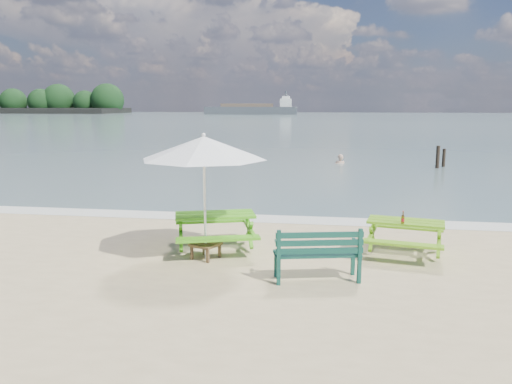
# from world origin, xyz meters

# --- Properties ---
(sea) EXTENTS (300.00, 300.00, 0.00)m
(sea) POSITION_xyz_m (0.00, 85.00, 0.00)
(sea) COLOR slate
(sea) RESTS_ON ground
(foam_strip) EXTENTS (22.00, 0.90, 0.01)m
(foam_strip) POSITION_xyz_m (0.00, 4.60, 0.01)
(foam_strip) COLOR silver
(foam_strip) RESTS_ON ground
(picnic_table_left) EXTENTS (2.07, 2.19, 0.77)m
(picnic_table_left) POSITION_xyz_m (-1.20, 1.66, 0.37)
(picnic_table_left) COLOR #469D17
(picnic_table_left) RESTS_ON ground
(picnic_table_right) EXTENTS (1.74, 1.87, 0.70)m
(picnic_table_right) POSITION_xyz_m (2.62, 1.92, 0.34)
(picnic_table_right) COLOR #65A018
(picnic_table_right) RESTS_ON ground
(park_bench) EXTENTS (1.53, 0.79, 0.90)m
(park_bench) POSITION_xyz_m (0.93, 0.20, 0.28)
(park_bench) COLOR #0D392F
(park_bench) RESTS_ON ground
(side_table) EXTENTS (0.63, 0.63, 0.31)m
(side_table) POSITION_xyz_m (-1.25, 1.06, 0.16)
(side_table) COLOR brown
(side_table) RESTS_ON ground
(patio_umbrella) EXTENTS (3.15, 3.15, 2.38)m
(patio_umbrella) POSITION_xyz_m (-1.25, 1.06, 2.16)
(patio_umbrella) COLOR silver
(patio_umbrella) RESTS_ON ground
(beer_bottle) EXTENTS (0.06, 0.06, 0.25)m
(beer_bottle) POSITION_xyz_m (2.52, 1.66, 0.78)
(beer_bottle) COLOR #905B15
(beer_bottle) RESTS_ON picnic_table_right
(swimmer) EXTENTS (0.65, 0.47, 1.64)m
(swimmer) POSITION_xyz_m (1.54, 17.47, -0.36)
(swimmer) COLOR tan
(swimmer) RESTS_ON ground
(mooring_pilings) EXTENTS (0.56, 0.76, 1.25)m
(mooring_pilings) POSITION_xyz_m (6.18, 16.42, 0.39)
(mooring_pilings) COLOR black
(mooring_pilings) RESTS_ON ground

